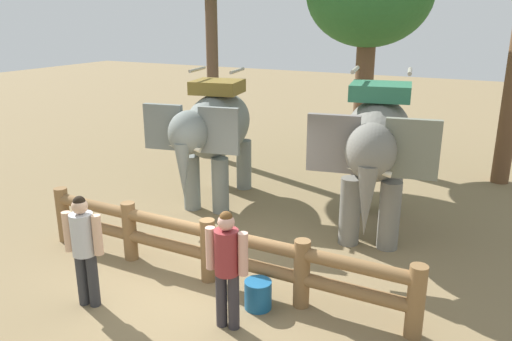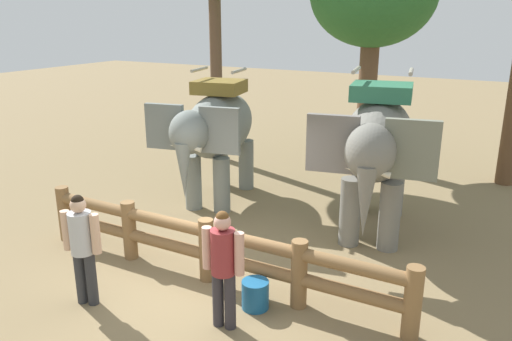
{
  "view_description": "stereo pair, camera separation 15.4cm",
  "coord_description": "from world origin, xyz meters",
  "px_view_note": "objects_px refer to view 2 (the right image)",
  "views": [
    {
      "loc": [
        4.03,
        -6.0,
        4.13
      ],
      "look_at": [
        0.0,
        1.82,
        1.4
      ],
      "focal_mm": 35.51,
      "sensor_mm": 36.0,
      "label": 1
    },
    {
      "loc": [
        4.17,
        -5.93,
        4.13
      ],
      "look_at": [
        0.0,
        1.82,
        1.4
      ],
      "focal_mm": 35.51,
      "sensor_mm": 36.0,
      "label": 2
    }
  ],
  "objects_px": {
    "elephant_center": "(377,145)",
    "feed_bucket": "(255,294)",
    "elephant_near_left": "(216,129)",
    "tourist_woman_in_black": "(82,242)",
    "log_fence": "(206,246)",
    "tourist_man_in_blue": "(223,262)"
  },
  "relations": [
    {
      "from": "elephant_near_left",
      "to": "feed_bucket",
      "type": "height_order",
      "value": "elephant_near_left"
    },
    {
      "from": "elephant_near_left",
      "to": "tourist_woman_in_black",
      "type": "xyz_separation_m",
      "value": [
        0.61,
        -4.58,
        -0.69
      ]
    },
    {
      "from": "elephant_near_left",
      "to": "elephant_center",
      "type": "bearing_deg",
      "value": -1.5
    },
    {
      "from": "elephant_near_left",
      "to": "log_fence",
      "type": "bearing_deg",
      "value": -60.36
    },
    {
      "from": "elephant_center",
      "to": "elephant_near_left",
      "type": "bearing_deg",
      "value": 178.5
    },
    {
      "from": "log_fence",
      "to": "elephant_center",
      "type": "distance_m",
      "value": 3.75
    },
    {
      "from": "elephant_near_left",
      "to": "tourist_woman_in_black",
      "type": "relative_size",
      "value": 2.08
    },
    {
      "from": "tourist_woman_in_black",
      "to": "tourist_man_in_blue",
      "type": "bearing_deg",
      "value": 12.32
    },
    {
      "from": "tourist_woman_in_black",
      "to": "log_fence",
      "type": "bearing_deg",
      "value": 50.18
    },
    {
      "from": "elephant_center",
      "to": "tourist_woman_in_black",
      "type": "relative_size",
      "value": 2.2
    },
    {
      "from": "feed_bucket",
      "to": "elephant_center",
      "type": "bearing_deg",
      "value": 77.72
    },
    {
      "from": "tourist_woman_in_black",
      "to": "tourist_man_in_blue",
      "type": "relative_size",
      "value": 1.0
    },
    {
      "from": "log_fence",
      "to": "tourist_woman_in_black",
      "type": "relative_size",
      "value": 3.92
    },
    {
      "from": "feed_bucket",
      "to": "log_fence",
      "type": "bearing_deg",
      "value": 161.85
    },
    {
      "from": "elephant_center",
      "to": "tourist_woman_in_black",
      "type": "distance_m",
      "value": 5.45
    },
    {
      "from": "elephant_center",
      "to": "feed_bucket",
      "type": "height_order",
      "value": "elephant_center"
    },
    {
      "from": "tourist_man_in_blue",
      "to": "feed_bucket",
      "type": "bearing_deg",
      "value": 75.54
    },
    {
      "from": "feed_bucket",
      "to": "elephant_near_left",
      "type": "bearing_deg",
      "value": 129.29
    },
    {
      "from": "log_fence",
      "to": "feed_bucket",
      "type": "xyz_separation_m",
      "value": [
        1.08,
        -0.35,
        -0.39
      ]
    },
    {
      "from": "tourist_woman_in_black",
      "to": "feed_bucket",
      "type": "distance_m",
      "value": 2.62
    },
    {
      "from": "log_fence",
      "to": "tourist_man_in_blue",
      "type": "distance_m",
      "value": 1.38
    },
    {
      "from": "elephant_near_left",
      "to": "elephant_center",
      "type": "relative_size",
      "value": 0.95
    }
  ]
}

